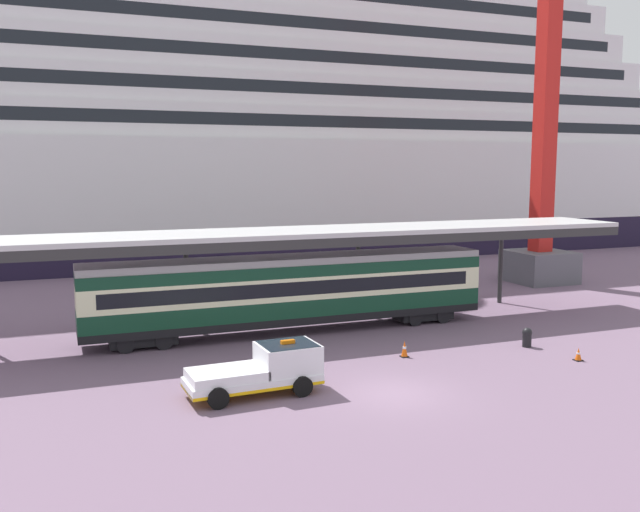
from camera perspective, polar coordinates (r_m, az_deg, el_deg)
name	(u,v)px	position (r m, az deg, el deg)	size (l,w,h in m)	color
ground_plane	(394,393)	(27.20, 6.27, -11.40)	(400.00, 400.00, 0.00)	slate
cruise_ship	(159,112)	(69.32, -13.37, 11.68)	(120.89, 22.58, 41.17)	black
platform_canopy	(289,235)	(36.09, -2.67, 1.81)	(40.68, 5.03, 5.45)	silver
train_carriage	(291,290)	(36.12, -2.44, -2.86)	(21.66, 2.81, 4.11)	black
service_truck	(266,368)	(26.88, -4.60, -9.39)	(5.29, 2.44, 2.02)	white
traffic_cone_near	(578,354)	(33.43, 20.91, -7.73)	(0.36, 0.36, 0.59)	black
traffic_cone_mid	(404,349)	(32.07, 7.12, -7.76)	(0.36, 0.36, 0.77)	black
dockside_crane	(556,14)	(55.77, 19.21, 18.69)	(13.93, 4.40, 61.73)	#595960
quay_bollard	(527,337)	(35.05, 17.02, -6.50)	(0.48, 0.48, 0.96)	black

